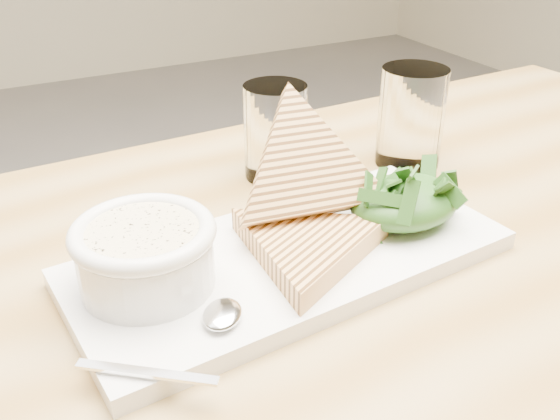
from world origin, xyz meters
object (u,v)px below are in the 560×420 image
soup_bowl (146,262)px  glass_near (275,132)px  platter (290,258)px  glass_far (411,117)px  table_top (423,301)px

soup_bowl → glass_near: bearing=39.1°
soup_bowl → glass_near: size_ratio=1.01×
platter → glass_far: bearing=29.2°
table_top → soup_bowl: bearing=158.3°
glass_near → glass_far: bearing=-15.5°
table_top → glass_far: (0.14, 0.21, 0.08)m
table_top → platter: 0.13m
table_top → glass_near: (-0.02, 0.26, 0.08)m
soup_bowl → glass_far: 0.39m
platter → soup_bowl: 0.13m
platter → glass_far: 0.28m
glass_near → glass_far: (0.16, -0.04, 0.00)m
table_top → soup_bowl: soup_bowl is taller
soup_bowl → glass_near: 0.27m
table_top → platter: size_ratio=3.19×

